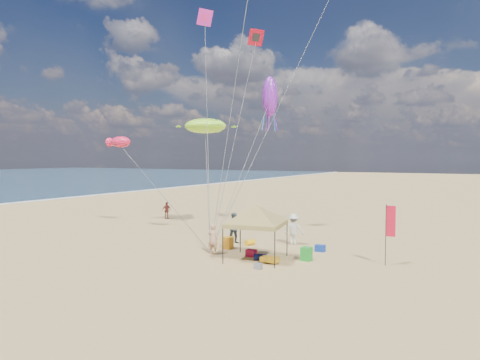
{
  "coord_description": "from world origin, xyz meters",
  "views": [
    {
      "loc": [
        12.38,
        -18.69,
        5.31
      ],
      "look_at": [
        0.0,
        3.0,
        4.0
      ],
      "focal_mm": 31.07,
      "sensor_mm": 36.0,
      "label": 1
    }
  ],
  "objects_px": {
    "feather_flag": "(389,225)",
    "cooler_red": "(251,253)",
    "person_near_a": "(213,239)",
    "person_near_c": "(294,229)",
    "canopy_tent": "(256,207)",
    "beach_cart": "(270,259)",
    "chair_green": "(306,254)",
    "cooler_blue": "(320,248)",
    "person_far_a": "(167,210)",
    "chair_yellow": "(228,243)",
    "person_near_b": "(235,228)"
  },
  "relations": [
    {
      "from": "cooler_red",
      "to": "beach_cart",
      "type": "height_order",
      "value": "cooler_red"
    },
    {
      "from": "canopy_tent",
      "to": "person_near_a",
      "type": "height_order",
      "value": "canopy_tent"
    },
    {
      "from": "cooler_blue",
      "to": "person_near_b",
      "type": "bearing_deg",
      "value": -175.15
    },
    {
      "from": "cooler_red",
      "to": "chair_yellow",
      "type": "xyz_separation_m",
      "value": [
        -2.12,
        1.05,
        0.16
      ]
    },
    {
      "from": "feather_flag",
      "to": "chair_yellow",
      "type": "bearing_deg",
      "value": -176.12
    },
    {
      "from": "person_near_c",
      "to": "person_far_a",
      "type": "relative_size",
      "value": 1.28
    },
    {
      "from": "cooler_blue",
      "to": "person_near_c",
      "type": "xyz_separation_m",
      "value": [
        -2.03,
        0.97,
        0.77
      ]
    },
    {
      "from": "person_near_a",
      "to": "cooler_blue",
      "type": "bearing_deg",
      "value": -149.06
    },
    {
      "from": "canopy_tent",
      "to": "cooler_red",
      "type": "height_order",
      "value": "canopy_tent"
    },
    {
      "from": "beach_cart",
      "to": "person_near_a",
      "type": "xyz_separation_m",
      "value": [
        -3.59,
        0.27,
        0.65
      ]
    },
    {
      "from": "cooler_red",
      "to": "chair_green",
      "type": "relative_size",
      "value": 0.77
    },
    {
      "from": "person_near_a",
      "to": "person_near_c",
      "type": "height_order",
      "value": "person_near_c"
    },
    {
      "from": "cooler_blue",
      "to": "beach_cart",
      "type": "bearing_deg",
      "value": -109.47
    },
    {
      "from": "feather_flag",
      "to": "chair_yellow",
      "type": "relative_size",
      "value": 4.35
    },
    {
      "from": "person_near_c",
      "to": "person_far_a",
      "type": "bearing_deg",
      "value": -31.99
    },
    {
      "from": "chair_green",
      "to": "person_far_a",
      "type": "distance_m",
      "value": 17.89
    },
    {
      "from": "feather_flag",
      "to": "person_near_b",
      "type": "distance_m",
      "value": 9.45
    },
    {
      "from": "beach_cart",
      "to": "cooler_blue",
      "type": "bearing_deg",
      "value": 70.53
    },
    {
      "from": "feather_flag",
      "to": "beach_cart",
      "type": "xyz_separation_m",
      "value": [
        -5.32,
        -2.48,
        -1.83
      ]
    },
    {
      "from": "cooler_blue",
      "to": "chair_green",
      "type": "bearing_deg",
      "value": -88.69
    },
    {
      "from": "cooler_red",
      "to": "person_near_c",
      "type": "relative_size",
      "value": 0.28
    },
    {
      "from": "chair_green",
      "to": "person_near_a",
      "type": "xyz_separation_m",
      "value": [
        -5.0,
        -1.2,
        0.5
      ]
    },
    {
      "from": "chair_yellow",
      "to": "beach_cart",
      "type": "xyz_separation_m",
      "value": [
        3.62,
        -1.88,
        -0.15
      ]
    },
    {
      "from": "cooler_blue",
      "to": "chair_yellow",
      "type": "bearing_deg",
      "value": -158.66
    },
    {
      "from": "canopy_tent",
      "to": "person_near_c",
      "type": "distance_m",
      "value": 4.84
    },
    {
      "from": "feather_flag",
      "to": "chair_green",
      "type": "distance_m",
      "value": 4.38
    },
    {
      "from": "feather_flag",
      "to": "beach_cart",
      "type": "height_order",
      "value": "feather_flag"
    },
    {
      "from": "person_near_a",
      "to": "person_near_c",
      "type": "distance_m",
      "value": 5.38
    },
    {
      "from": "chair_yellow",
      "to": "person_near_a",
      "type": "distance_m",
      "value": 1.68
    },
    {
      "from": "cooler_red",
      "to": "person_near_b",
      "type": "height_order",
      "value": "person_near_b"
    },
    {
      "from": "canopy_tent",
      "to": "beach_cart",
      "type": "height_order",
      "value": "canopy_tent"
    },
    {
      "from": "person_near_c",
      "to": "chair_yellow",
      "type": "bearing_deg",
      "value": 31.46
    },
    {
      "from": "cooler_blue",
      "to": "person_near_a",
      "type": "xyz_separation_m",
      "value": [
        -4.94,
        -3.55,
        0.66
      ]
    },
    {
      "from": "cooler_blue",
      "to": "person_near_b",
      "type": "distance_m",
      "value": 5.45
    },
    {
      "from": "canopy_tent",
      "to": "feather_flag",
      "type": "xyz_separation_m",
      "value": [
        6.26,
        2.17,
        -0.75
      ]
    },
    {
      "from": "cooler_blue",
      "to": "person_near_a",
      "type": "height_order",
      "value": "person_near_a"
    },
    {
      "from": "chair_green",
      "to": "person_near_b",
      "type": "relative_size",
      "value": 0.37
    },
    {
      "from": "feather_flag",
      "to": "cooler_red",
      "type": "bearing_deg",
      "value": -166.33
    },
    {
      "from": "feather_flag",
      "to": "cooler_blue",
      "type": "bearing_deg",
      "value": 161.41
    },
    {
      "from": "chair_green",
      "to": "beach_cart",
      "type": "distance_m",
      "value": 2.04
    },
    {
      "from": "feather_flag",
      "to": "cooler_red",
      "type": "xyz_separation_m",
      "value": [
        -6.82,
        -1.66,
        -1.84
      ]
    },
    {
      "from": "beach_cart",
      "to": "person_near_b",
      "type": "xyz_separation_m",
      "value": [
        -4.02,
        3.36,
        0.76
      ]
    },
    {
      "from": "chair_green",
      "to": "person_near_b",
      "type": "bearing_deg",
      "value": 160.78
    },
    {
      "from": "canopy_tent",
      "to": "chair_yellow",
      "type": "xyz_separation_m",
      "value": [
        -2.68,
        1.56,
        -2.44
      ]
    },
    {
      "from": "feather_flag",
      "to": "cooler_red",
      "type": "height_order",
      "value": "feather_flag"
    },
    {
      "from": "chair_yellow",
      "to": "feather_flag",
      "type": "bearing_deg",
      "value": 3.88
    },
    {
      "from": "canopy_tent",
      "to": "beach_cart",
      "type": "relative_size",
      "value": 5.93
    },
    {
      "from": "chair_green",
      "to": "beach_cart",
      "type": "relative_size",
      "value": 0.78
    },
    {
      "from": "beach_cart",
      "to": "person_near_b",
      "type": "distance_m",
      "value": 5.3
    },
    {
      "from": "cooler_red",
      "to": "chair_yellow",
      "type": "bearing_deg",
      "value": 153.67
    }
  ]
}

